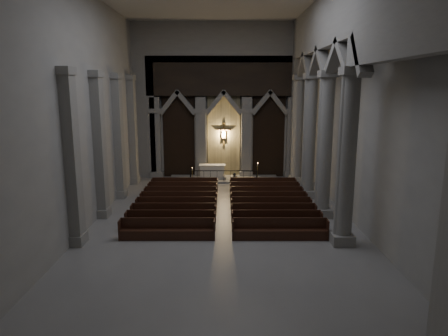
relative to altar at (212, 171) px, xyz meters
name	(u,v)px	position (x,y,z in m)	size (l,w,h in m)	color
room	(224,78)	(0.90, -10.70, 6.93)	(24.00, 24.10, 12.00)	gray
sanctuary_wall	(224,94)	(0.90, 0.84, 5.94)	(14.00, 0.77, 12.00)	gray
right_arcade	(329,74)	(6.40, -9.37, 7.15)	(1.00, 24.00, 12.00)	gray
left_pilasters	(110,143)	(-5.85, -7.20, 3.23)	(0.60, 13.00, 8.03)	gray
sanctuary_step	(224,179)	(0.90, -0.10, -0.60)	(8.50, 2.60, 0.15)	gray
altar	(212,171)	(0.00, 0.00, 0.00)	(2.06, 0.83, 1.04)	silver
altar_rail	(224,174)	(0.90, -1.19, -0.01)	(5.12, 0.09, 1.01)	black
candle_stand_left	(192,180)	(-1.45, -1.57, -0.33)	(0.22, 0.22, 1.29)	olive
candle_stand_right	(257,177)	(3.46, -1.10, -0.25)	(0.26, 0.26, 1.56)	olive
pews	(224,206)	(0.90, -8.27, -0.34)	(9.97, 9.17, 1.02)	black
worshipper	(235,181)	(1.69, -3.18, -0.07)	(0.44, 0.29, 1.20)	black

